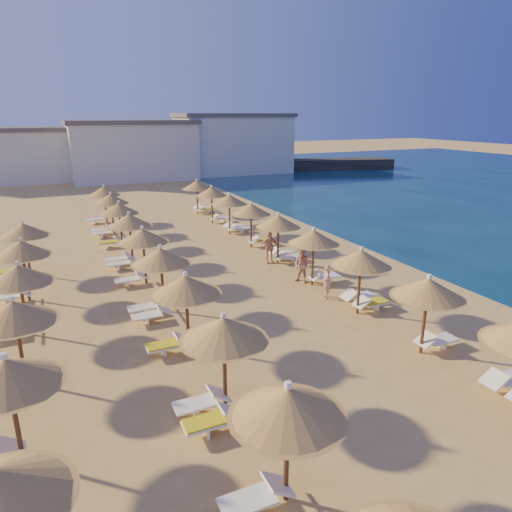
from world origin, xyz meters
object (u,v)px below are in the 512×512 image
beachgoer_a (326,282)px  beachgoer_b (302,265)px  jetty (294,165)px  parasol_row_east (314,238)px  beachgoer_c (269,247)px  parasol_row_west (161,257)px

beachgoer_a → beachgoer_b: (-0.01, 2.17, 0.11)m
beachgoer_b → jetty: bearing=122.3°
beachgoer_a → parasol_row_east: bearing=-169.6°
parasol_row_east → beachgoer_c: 4.30m
beachgoer_c → beachgoer_b: bearing=-73.7°
parasol_row_east → beachgoer_b: (-0.29, 0.50, -1.49)m
beachgoer_c → parasol_row_west: bearing=-134.8°
beachgoer_a → beachgoer_c: (-0.07, 5.69, 0.12)m
parasol_row_west → parasol_row_east: bearing=0.0°
parasol_row_west → beachgoer_c: (6.97, 4.02, -1.48)m
jetty → beachgoer_c: (-23.09, -38.38, 0.15)m
jetty → beachgoer_b: bearing=-104.3°
beachgoer_a → beachgoer_b: size_ratio=0.88×
beachgoer_b → beachgoer_c: beachgoer_c is taller
jetty → parasol_row_west: (-30.06, -42.39, 1.64)m
beachgoer_b → beachgoer_a: bearing=-28.7°
jetty → beachgoer_a: size_ratio=19.09×
parasol_row_east → beachgoer_c: parasol_row_east is taller
beachgoer_a → beachgoer_b: bearing=-159.8°
beachgoer_b → parasol_row_west: bearing=-114.8°
beachgoer_a → beachgoer_c: beachgoer_c is taller
beachgoer_b → beachgoer_c: size_ratio=0.99×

